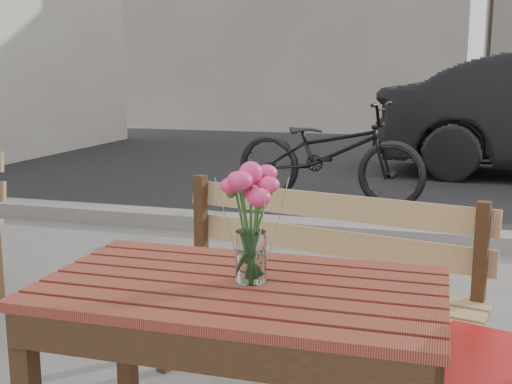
% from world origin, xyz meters
% --- Properties ---
extents(street, '(30.00, 8.12, 0.12)m').
position_xyz_m(street, '(0.00, 5.06, 0.03)').
color(street, black).
rests_on(street, ground).
extents(main_table, '(1.10, 0.65, 0.68)m').
position_xyz_m(main_table, '(0.14, -0.09, 0.57)').
color(main_table, '#591E17').
rests_on(main_table, ground).
extents(main_bench, '(1.36, 0.66, 0.82)m').
position_xyz_m(main_bench, '(0.20, 0.72, 0.49)').
color(main_bench, '#9B7D50').
rests_on(main_bench, ground).
extents(main_vase, '(0.18, 0.18, 0.33)m').
position_xyz_m(main_vase, '(0.17, -0.07, 0.89)').
color(main_vase, white).
rests_on(main_vase, main_table).
extents(bicycle, '(1.93, 0.92, 0.98)m').
position_xyz_m(bicycle, '(-0.40, 4.29, 0.49)').
color(bicycle, black).
rests_on(bicycle, ground).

